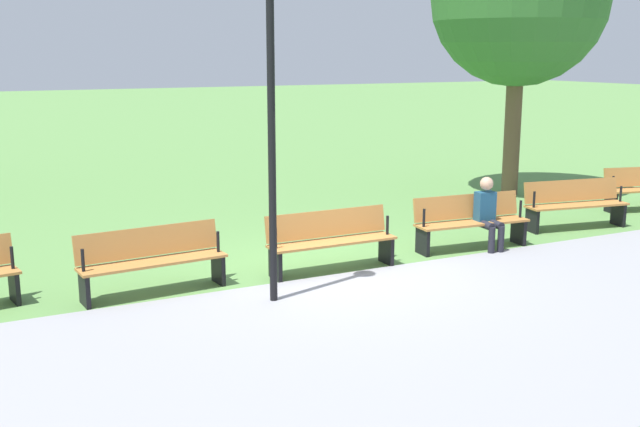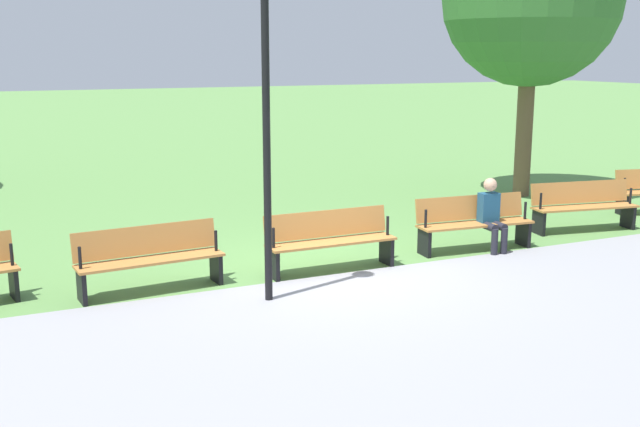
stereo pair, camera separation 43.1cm
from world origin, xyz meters
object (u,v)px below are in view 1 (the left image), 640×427
(bench_2, at_px, (470,220))
(person_seated, at_px, (488,211))
(lamp_post, at_px, (271,67))
(bench_1, at_px, (575,203))
(bench_4, at_px, (152,259))
(bench_3, at_px, (331,239))

(bench_2, bearing_deg, person_seated, 149.26)
(bench_2, xyz_separation_m, person_seated, (-0.23, 0.16, 0.16))
(bench_2, xyz_separation_m, lamp_post, (4.00, 1.04, 2.54))
(bench_1, xyz_separation_m, bench_2, (2.65, 0.32, 0.00))
(bench_4, bearing_deg, lamp_post, 137.61)
(bench_1, distance_m, bench_3, 5.34)
(bench_1, xyz_separation_m, person_seated, (2.42, 0.48, 0.16))
(bench_4, distance_m, person_seated, 5.58)
(bench_2, height_order, bench_4, same)
(bench_2, xyz_separation_m, bench_4, (5.34, -0.00, 0.00))
(bench_4, bearing_deg, bench_1, 177.70)
(bench_1, xyz_separation_m, lamp_post, (6.66, 1.36, 2.54))
(bench_3, bearing_deg, bench_4, -2.28)
(lamp_post, bearing_deg, person_seated, -168.34)
(bench_1, xyz_separation_m, bench_4, (8.00, 0.32, 0.00))
(bench_1, bearing_deg, lamp_post, 20.68)
(bench_1, xyz_separation_m, bench_3, (5.33, 0.42, 0.00))
(bench_2, distance_m, bench_4, 5.34)
(bench_3, xyz_separation_m, bench_4, (2.67, -0.11, 0.00))
(bench_3, distance_m, bench_4, 2.67)
(bench_2, xyz_separation_m, bench_3, (2.67, 0.11, 0.00))
(bench_1, height_order, lamp_post, lamp_post)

